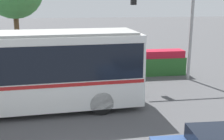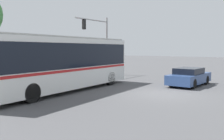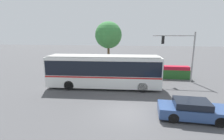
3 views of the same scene
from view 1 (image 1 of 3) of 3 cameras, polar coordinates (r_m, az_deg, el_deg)
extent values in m
cube|color=silver|center=(12.54, -21.13, -0.33)|extent=(11.70, 3.15, 3.05)
cube|color=black|center=(12.44, -21.33, 1.85)|extent=(11.47, 3.18, 1.47)
cube|color=#B21E1E|center=(12.63, -20.98, -1.94)|extent=(11.58, 3.17, 0.14)
cube|color=black|center=(12.82, 5.22, 2.56)|extent=(0.18, 2.14, 1.71)
cube|color=#9D9D99|center=(12.27, -21.78, 6.82)|extent=(11.22, 2.92, 0.10)
cylinder|color=black|center=(13.90, -3.69, -3.50)|extent=(1.01, 0.35, 1.00)
cylinder|color=black|center=(11.82, -2.16, -6.71)|extent=(1.01, 0.35, 1.00)
cylinder|color=gray|center=(17.15, 15.80, 7.56)|extent=(0.18, 0.18, 5.79)
cylinder|color=green|center=(16.06, 4.31, 13.62)|extent=(0.18, 0.02, 0.18)
cube|color=#286028|center=(17.52, -1.33, 0.47)|extent=(10.23, 1.02, 1.13)
cube|color=#B7192D|center=(17.35, -1.35, 3.01)|extent=(10.03, 0.97, 0.45)
cylinder|color=brown|center=(20.89, -18.66, 5.92)|extent=(0.34, 0.34, 3.97)
camera|label=2|loc=(14.00, -95.27, -9.91)|focal=40.51mm
camera|label=3|loc=(4.96, 165.89, -3.77)|focal=26.99mm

